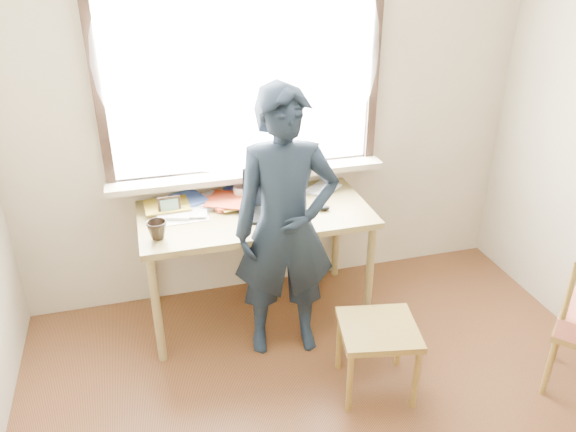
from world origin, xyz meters
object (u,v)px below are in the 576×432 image
object	(u,v)px
person	(285,227)
laptop	(272,203)
mug_dark	(157,230)
work_chair	(378,336)
mug_white	(242,192)
desk	(256,223)

from	to	relation	value
person	laptop	bearing A→B (deg)	96.41
mug_dark	work_chair	bearing A→B (deg)	-31.99
mug_dark	work_chair	xyz separation A→B (m)	(1.11, -0.69, -0.47)
mug_white	mug_dark	world-z (taller)	mug_dark
work_chair	person	world-z (taller)	person
desk	person	size ratio (longest dim) A/B	0.87
person	mug_white	bearing A→B (deg)	110.71
mug_white	mug_dark	size ratio (longest dim) A/B	0.95
desk	work_chair	bearing A→B (deg)	-60.91
mug_white	person	world-z (taller)	person
laptop	desk	bearing A→B (deg)	164.49
desk	person	bearing A→B (deg)	-74.21
desk	mug_dark	xyz separation A→B (m)	(-0.62, -0.19, 0.14)
desk	work_chair	xyz separation A→B (m)	(0.49, -0.88, -0.34)
mug_white	person	xyz separation A→B (m)	(0.14, -0.58, 0.01)
laptop	mug_white	world-z (taller)	laptop
laptop	person	distance (m)	0.33
mug_dark	person	distance (m)	0.74
desk	mug_white	world-z (taller)	mug_white
mug_dark	person	world-z (taller)	person
desk	mug_dark	bearing A→B (deg)	-163.11
laptop	person	size ratio (longest dim) A/B	0.26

